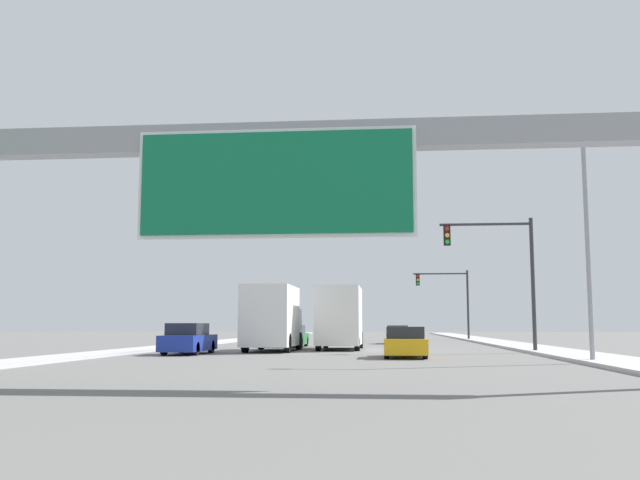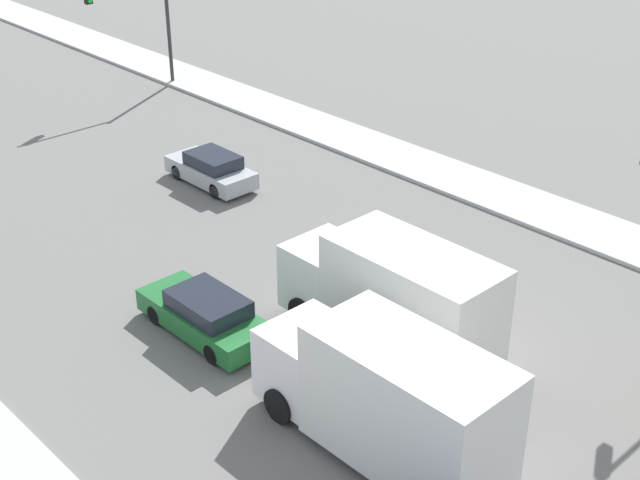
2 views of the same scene
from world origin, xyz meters
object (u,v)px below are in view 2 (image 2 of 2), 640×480
object	(u,v)px
car_near_left	(205,315)
car_far_right	(211,169)
traffic_light_mid_block	(141,8)
truck_box_primary	(387,397)
truck_box_secondary	(394,298)

from	to	relation	value
car_near_left	car_far_right	xyz separation A→B (m)	(7.00, 8.91, -0.02)
car_near_left	traffic_light_mid_block	world-z (taller)	traffic_light_mid_block
car_far_right	traffic_light_mid_block	size ratio (longest dim) A/B	0.66
truck_box_primary	car_near_left	bearing A→B (deg)	90.00
car_near_left	truck_box_primary	xyz separation A→B (m)	(0.00, -7.50, 1.09)
car_near_left	truck_box_secondary	bearing A→B (deg)	-52.32
truck_box_primary	traffic_light_mid_block	xyz separation A→B (m)	(12.15, 28.90, 2.66)
car_near_left	truck_box_primary	bearing A→B (deg)	-90.00
car_far_right	truck_box_secondary	bearing A→B (deg)	-104.59
car_near_left	car_far_right	size ratio (longest dim) A/B	1.11
car_far_right	traffic_light_mid_block	distance (m)	14.02
traffic_light_mid_block	truck_box_primary	bearing A→B (deg)	-112.81
truck_box_secondary	truck_box_primary	bearing A→B (deg)	-139.67
car_far_right	traffic_light_mid_block	world-z (taller)	traffic_light_mid_block
car_far_right	truck_box_secondary	world-z (taller)	truck_box_secondary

